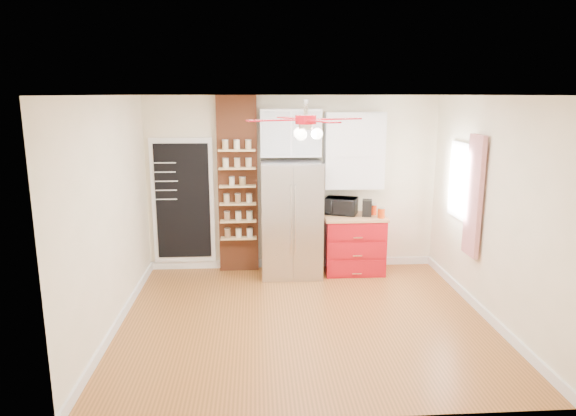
{
  "coord_description": "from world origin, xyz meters",
  "views": [
    {
      "loc": [
        -0.58,
        -5.85,
        2.71
      ],
      "look_at": [
        -0.15,
        0.9,
        1.21
      ],
      "focal_mm": 32.0,
      "sensor_mm": 36.0,
      "label": 1
    }
  ],
  "objects": [
    {
      "name": "curtain",
      "position": [
        2.18,
        0.35,
        1.45
      ],
      "size": [
        0.06,
        0.4,
        1.55
      ],
      "primitive_type": "cube",
      "color": "#B11722",
      "rests_on": "wall_right"
    },
    {
      "name": "wall_front",
      "position": [
        0.0,
        -2.0,
        1.35
      ],
      "size": [
        4.5,
        0.02,
        2.7
      ],
      "primitive_type": "cube",
      "color": "#FFEFCD",
      "rests_on": "floor"
    },
    {
      "name": "pantry_jar_oats",
      "position": [
        -0.94,
        1.77,
        1.43
      ],
      "size": [
        0.11,
        0.11,
        0.12
      ],
      "primitive_type": "cylinder",
      "rotation": [
        0.0,
        0.0,
        -0.39
      ],
      "color": "beige",
      "rests_on": "brick_pillar"
    },
    {
      "name": "ceiling_fan",
      "position": [
        0.0,
        0.0,
        2.42
      ],
      "size": [
        1.4,
        1.4,
        0.44
      ],
      "color": "silver",
      "rests_on": "ceiling"
    },
    {
      "name": "pantry_jar_beans",
      "position": [
        -0.78,
        1.76,
        1.43
      ],
      "size": [
        0.11,
        0.11,
        0.12
      ],
      "primitive_type": "cylinder",
      "rotation": [
        0.0,
        0.0,
        -0.08
      ],
      "color": "olive",
      "rests_on": "brick_pillar"
    },
    {
      "name": "coffee_maker",
      "position": [
        1.1,
        1.65,
        1.03
      ],
      "size": [
        0.18,
        0.21,
        0.25
      ],
      "primitive_type": "cube",
      "rotation": [
        0.0,
        0.0,
        -0.22
      ],
      "color": "black",
      "rests_on": "red_cabinet"
    },
    {
      "name": "canister_right",
      "position": [
        1.22,
        1.73,
        0.98
      ],
      "size": [
        0.11,
        0.11,
        0.15
      ],
      "primitive_type": "cylinder",
      "rotation": [
        0.0,
        0.0,
        -0.08
      ],
      "color": "red",
      "rests_on": "red_cabinet"
    },
    {
      "name": "wall_right",
      "position": [
        2.25,
        0.0,
        1.35
      ],
      "size": [
        0.02,
        4.0,
        2.7
      ],
      "primitive_type": "cube",
      "color": "#FFEFCD",
      "rests_on": "floor"
    },
    {
      "name": "upper_glass_cabinet",
      "position": [
        -0.05,
        1.82,
        2.15
      ],
      "size": [
        0.9,
        0.35,
        0.7
      ],
      "primitive_type": "cube",
      "color": "white",
      "rests_on": "wall_back"
    },
    {
      "name": "fridge",
      "position": [
        -0.05,
        1.63,
        0.88
      ],
      "size": [
        0.9,
        0.7,
        1.75
      ],
      "primitive_type": "cube",
      "color": "#B6B7BB",
      "rests_on": "floor"
    },
    {
      "name": "ceiling",
      "position": [
        0.0,
        0.0,
        2.7
      ],
      "size": [
        4.5,
        4.5,
        0.0
      ],
      "primitive_type": "plane",
      "color": "white",
      "rests_on": "wall_back"
    },
    {
      "name": "red_cabinet",
      "position": [
        0.92,
        1.68,
        0.45
      ],
      "size": [
        0.94,
        0.64,
        0.9
      ],
      "color": "#A90C16",
      "rests_on": "floor"
    },
    {
      "name": "floor",
      "position": [
        0.0,
        0.0,
        0.0
      ],
      "size": [
        4.5,
        4.5,
        0.0
      ],
      "primitive_type": "plane",
      "color": "#9C5A27",
      "rests_on": "ground"
    },
    {
      "name": "toaster_oven",
      "position": [
        0.73,
        1.78,
        1.03
      ],
      "size": [
        0.56,
        0.47,
        0.26
      ],
      "primitive_type": "imported",
      "rotation": [
        0.0,
        0.0,
        -0.36
      ],
      "color": "black",
      "rests_on": "red_cabinet"
    },
    {
      "name": "canister_left",
      "position": [
        1.29,
        1.5,
        0.97
      ],
      "size": [
        0.13,
        0.13,
        0.15
      ],
      "primitive_type": "cylinder",
      "rotation": [
        0.0,
        0.0,
        -0.26
      ],
      "color": "#B7330A",
      "rests_on": "red_cabinet"
    },
    {
      "name": "chalkboard",
      "position": [
        -1.7,
        1.96,
        1.1
      ],
      "size": [
        0.95,
        0.05,
        1.95
      ],
      "color": "white",
      "rests_on": "wall_back"
    },
    {
      "name": "upper_shelf_unit",
      "position": [
        0.92,
        1.85,
        1.88
      ],
      "size": [
        0.9,
        0.3,
        1.15
      ],
      "primitive_type": "cube",
      "color": "white",
      "rests_on": "wall_back"
    },
    {
      "name": "window",
      "position": [
        2.23,
        0.9,
        1.55
      ],
      "size": [
        0.04,
        0.75,
        1.05
      ],
      "primitive_type": "cube",
      "color": "white",
      "rests_on": "wall_right"
    },
    {
      "name": "wall_back",
      "position": [
        0.0,
        2.0,
        1.35
      ],
      "size": [
        4.5,
        0.02,
        2.7
      ],
      "primitive_type": "cube",
      "color": "#FFEFCD",
      "rests_on": "floor"
    },
    {
      "name": "wall_left",
      "position": [
        -2.25,
        0.0,
        1.35
      ],
      "size": [
        0.02,
        4.0,
        2.7
      ],
      "primitive_type": "cube",
      "color": "#FFEFCD",
      "rests_on": "floor"
    },
    {
      "name": "brick_pillar",
      "position": [
        -0.85,
        1.92,
        1.35
      ],
      "size": [
        0.6,
        0.16,
        2.7
      ],
      "primitive_type": "cube",
      "color": "brown",
      "rests_on": "floor"
    }
  ]
}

